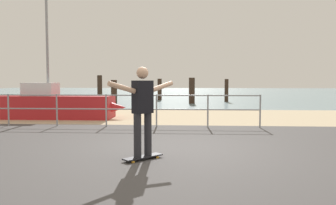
{
  "coord_description": "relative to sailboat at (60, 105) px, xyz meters",
  "views": [
    {
      "loc": [
        0.28,
        -6.84,
        1.48
      ],
      "look_at": [
        -0.29,
        2.0,
        0.9
      ],
      "focal_mm": 35.65,
      "sensor_mm": 36.0,
      "label": 1
    }
  ],
  "objects": [
    {
      "name": "ground_plane",
      "position": [
        4.76,
        -6.83,
        -0.52
      ],
      "size": [
        24.0,
        10.0,
        0.04
      ],
      "primitive_type": "cube",
      "color": "#474444",
      "rests_on": "ground"
    },
    {
      "name": "beach_strip",
      "position": [
        4.76,
        1.17,
        -0.52
      ],
      "size": [
        24.0,
        6.0,
        0.04
      ],
      "primitive_type": "cube",
      "color": "tan",
      "rests_on": "ground"
    },
    {
      "name": "sea_surface",
      "position": [
        4.76,
        29.17,
        -0.52
      ],
      "size": [
        72.0,
        50.0,
        0.04
      ],
      "primitive_type": "cube",
      "color": "#75939E",
      "rests_on": "ground"
    },
    {
      "name": "railing_fence",
      "position": [
        2.39,
        -2.23,
        0.17
      ],
      "size": [
        9.73,
        0.05,
        1.05
      ],
      "color": "gray",
      "rests_on": "ground"
    },
    {
      "name": "sailboat",
      "position": [
        0.0,
        0.0,
        0.0
      ],
      "size": [
        4.96,
        1.46,
        5.51
      ],
      "color": "#B21E23",
      "rests_on": "ground"
    },
    {
      "name": "skateboard",
      "position": [
        4.18,
        -6.63,
        -0.46
      ],
      "size": [
        0.71,
        0.71,
        0.08
      ],
      "color": "black",
      "rests_on": "ground"
    },
    {
      "name": "skateboarder",
      "position": [
        4.18,
        -6.63,
        0.49
      ],
      "size": [
        1.08,
        1.09,
        1.65
      ],
      "color": "#26262B",
      "rests_on": "skateboard"
    },
    {
      "name": "groyne_post_0",
      "position": [
        -2.01,
        13.15,
        0.43
      ],
      "size": [
        0.38,
        0.38,
        1.91
      ],
      "primitive_type": "cylinder",
      "color": "#332319",
      "rests_on": "ground"
    },
    {
      "name": "groyne_post_1",
      "position": [
        0.39,
        7.62,
        0.24
      ],
      "size": [
        0.37,
        0.37,
        1.53
      ],
      "primitive_type": "cylinder",
      "color": "#332319",
      "rests_on": "ground"
    },
    {
      "name": "groyne_post_2",
      "position": [
        2.8,
        12.39,
        0.29
      ],
      "size": [
        0.32,
        0.32,
        1.63
      ],
      "primitive_type": "cylinder",
      "color": "#332319",
      "rests_on": "ground"
    },
    {
      "name": "groyne_post_3",
      "position": [
        5.2,
        8.67,
        0.31
      ],
      "size": [
        0.38,
        0.38,
        1.67
      ],
      "primitive_type": "cylinder",
      "color": "#332319",
      "rests_on": "ground"
    },
    {
      "name": "groyne_post_4",
      "position": [
        7.6,
        10.51,
        0.27
      ],
      "size": [
        0.26,
        0.26,
        1.6
      ],
      "primitive_type": "cylinder",
      "color": "#332319",
      "rests_on": "ground"
    }
  ]
}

